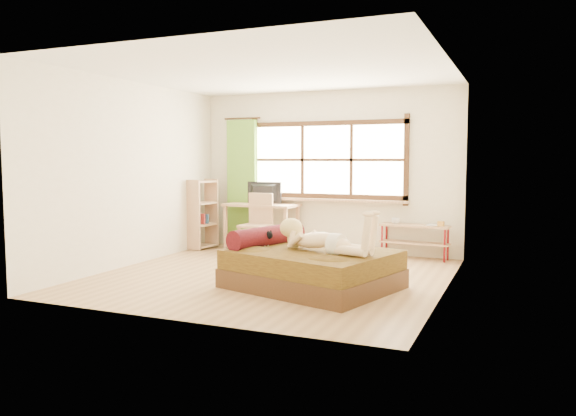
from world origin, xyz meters
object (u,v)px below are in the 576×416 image
at_px(pipe_shelf, 415,234).
at_px(bookshelf, 202,214).
at_px(bed, 309,267).
at_px(chair, 258,220).
at_px(woman, 323,229).
at_px(kitten, 262,237).
at_px(desk, 261,210).

height_order(pipe_shelf, bookshelf, bookshelf).
height_order(bed, chair, chair).
bearing_deg(bed, woman, -1.76).
relative_size(woman, kitten, 4.67).
height_order(bed, desk, desk).
relative_size(kitten, desk, 0.21).
distance_m(pipe_shelf, bookshelf, 3.64).
height_order(woman, bookshelf, bookshelf).
relative_size(bed, pipe_shelf, 1.98).
bearing_deg(kitten, desk, 131.96).
bearing_deg(bed, pipe_shelf, 87.46).
height_order(woman, desk, woman).
relative_size(chair, pipe_shelf, 0.90).
height_order(bed, kitten, bed).
bearing_deg(bookshelf, desk, 25.55).
height_order(desk, chair, chair).
bearing_deg(kitten, woman, 6.38).
bearing_deg(pipe_shelf, kitten, -116.50).
xyz_separation_m(desk, bookshelf, (-0.99, -0.30, -0.08)).
xyz_separation_m(bed, desk, (-1.78, 2.36, 0.44)).
relative_size(desk, chair, 1.31).
height_order(desk, pipe_shelf, desk).
height_order(chair, pipe_shelf, chair).
distance_m(bed, kitten, 0.75).
height_order(kitten, chair, chair).
bearing_deg(chair, bookshelf, -179.71).
distance_m(woman, kitten, 0.90).
bearing_deg(desk, bookshelf, -159.82).
distance_m(bed, pipe_shelf, 2.63).
height_order(kitten, pipe_shelf, kitten).
xyz_separation_m(bed, chair, (-1.67, 2.00, 0.30)).
bearing_deg(bookshelf, pipe_shelf, 15.20).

